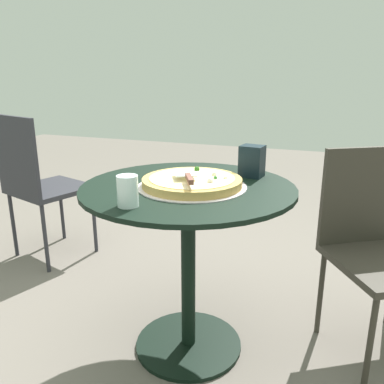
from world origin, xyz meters
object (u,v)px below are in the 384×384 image
object	(u,v)px
pizza_server	(188,176)
patio_chair_near	(37,179)
patio_table	(188,233)
drinking_cup	(128,191)
pizza_on_tray	(192,182)
patio_chair_far	(379,239)
napkin_dispenser	(252,161)

from	to	relation	value
pizza_server	patio_chair_near	size ratio (longest dim) A/B	0.22
patio_table	pizza_server	xyz separation A→B (m)	(0.03, -0.08, 0.26)
drinking_cup	patio_chair_near	xyz separation A→B (m)	(-1.10, 0.81, -0.26)
pizza_server	patio_chair_near	world-z (taller)	patio_chair_near
pizza_server	patio_chair_near	distance (m)	1.38
pizza_on_tray	patio_chair_near	xyz separation A→B (m)	(-1.22, 0.51, -0.22)
patio_table	patio_chair_far	world-z (taller)	patio_chair_far
patio_chair_near	pizza_server	bearing A→B (deg)	-25.27
patio_table	pizza_server	world-z (taller)	pizza_server
pizza_on_tray	patio_chair_near	bearing A→B (deg)	157.28
napkin_dispenser	patio_chair_near	size ratio (longest dim) A/B	0.14
drinking_cup	patio_chair_far	bearing A→B (deg)	36.28
drinking_cup	pizza_server	bearing A→B (deg)	60.77
patio_table	patio_chair_far	distance (m)	0.81
pizza_on_tray	patio_chair_far	distance (m)	0.83
patio_table	drinking_cup	bearing A→B (deg)	-107.61
napkin_dispenser	patio_chair_near	xyz separation A→B (m)	(-1.40, 0.27, -0.27)
pizza_server	drinking_cup	world-z (taller)	drinking_cup
drinking_cup	napkin_dispenser	xyz separation A→B (m)	(0.30, 0.54, 0.01)
patio_chair_near	patio_chair_far	distance (m)	1.95
drinking_cup	napkin_dispenser	bearing A→B (deg)	60.64
patio_table	pizza_on_tray	bearing A→B (deg)	-28.67
patio_table	patio_chair_near	world-z (taller)	patio_chair_near
pizza_on_tray	pizza_server	xyz separation A→B (m)	(0.01, -0.07, 0.04)
napkin_dispenser	pizza_server	bearing A→B (deg)	-111.53
pizza_server	drinking_cup	bearing A→B (deg)	-119.23
patio_chair_far	pizza_on_tray	bearing A→B (deg)	-155.92
pizza_on_tray	patio_chair_near	world-z (taller)	patio_chair_near
patio_chair_near	napkin_dispenser	bearing A→B (deg)	-10.87
patio_table	drinking_cup	size ratio (longest dim) A/B	8.08
patio_table	patio_chair_near	distance (m)	1.30
pizza_on_tray	napkin_dispenser	xyz separation A→B (m)	(0.18, 0.24, 0.05)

